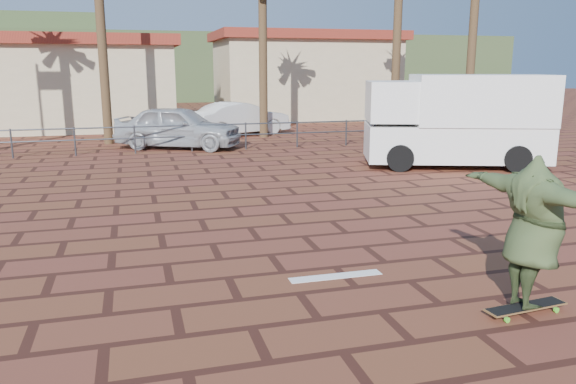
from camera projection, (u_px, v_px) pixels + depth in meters
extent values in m
plane|color=brown|center=(270.00, 255.00, 9.20)|extent=(120.00, 120.00, 0.00)
cube|color=white|center=(336.00, 276.00, 8.26)|extent=(1.40, 0.22, 0.01)
cylinder|color=#47494F|center=(12.00, 144.00, 18.81)|extent=(0.06, 0.06, 1.00)
cylinder|color=#47494F|center=(75.00, 142.00, 19.33)|extent=(0.06, 0.06, 1.00)
cylinder|color=#47494F|center=(135.00, 140.00, 19.86)|extent=(0.06, 0.06, 1.00)
cylinder|color=#47494F|center=(192.00, 138.00, 20.38)|extent=(0.06, 0.06, 1.00)
cylinder|color=#47494F|center=(246.00, 136.00, 20.90)|extent=(0.06, 0.06, 1.00)
cylinder|color=#47494F|center=(297.00, 134.00, 21.42)|extent=(0.06, 0.06, 1.00)
cylinder|color=#47494F|center=(346.00, 133.00, 21.95)|extent=(0.06, 0.06, 1.00)
cylinder|color=#47494F|center=(393.00, 131.00, 22.47)|extent=(0.06, 0.06, 1.00)
cylinder|color=#47494F|center=(437.00, 130.00, 22.99)|extent=(0.06, 0.06, 1.00)
cylinder|color=#47494F|center=(480.00, 128.00, 23.51)|extent=(0.06, 0.06, 1.00)
cylinder|color=#47494F|center=(191.00, 125.00, 20.28)|extent=(24.00, 0.05, 0.05)
cylinder|color=#47494F|center=(192.00, 136.00, 20.37)|extent=(24.00, 0.05, 0.05)
cylinder|color=brown|center=(102.00, 38.00, 21.63)|extent=(0.36, 0.36, 8.20)
cylinder|color=brown|center=(263.00, 61.00, 23.98)|extent=(0.36, 0.36, 6.50)
cylinder|color=brown|center=(397.00, 46.00, 23.87)|extent=(0.36, 0.36, 7.80)
cylinder|color=brown|center=(473.00, 33.00, 23.60)|extent=(0.36, 0.36, 8.80)
cube|color=beige|center=(48.00, 88.00, 27.89)|extent=(12.00, 7.00, 4.00)
cube|color=maroon|center=(44.00, 41.00, 27.40)|extent=(12.60, 7.60, 0.50)
cube|color=beige|center=(305.00, 80.00, 33.37)|extent=(10.00, 6.00, 4.50)
cube|color=maroon|center=(305.00, 37.00, 32.83)|extent=(10.60, 6.60, 0.50)
cube|color=#384C28|center=(150.00, 67.00, 55.57)|extent=(70.00, 18.00, 6.00)
cube|color=olive|center=(526.00, 307.00, 6.98)|extent=(1.14, 0.36, 0.02)
cube|color=black|center=(526.00, 306.00, 6.98)|extent=(1.10, 0.33, 0.00)
cube|color=silver|center=(501.00, 314.00, 6.85)|extent=(0.08, 0.19, 0.03)
cube|color=silver|center=(549.00, 304.00, 7.13)|extent=(0.08, 0.19, 0.03)
cylinder|color=#54C92A|center=(507.00, 320.00, 6.76)|extent=(0.07, 0.04, 0.07)
cylinder|color=#54C92A|center=(494.00, 312.00, 6.96)|extent=(0.07, 0.04, 0.07)
cylinder|color=#54C92A|center=(556.00, 310.00, 7.03)|extent=(0.07, 0.04, 0.07)
cylinder|color=#54C92A|center=(542.00, 303.00, 7.24)|extent=(0.07, 0.04, 0.07)
imported|color=#3A4B28|center=(533.00, 233.00, 6.77)|extent=(0.83, 2.38, 1.90)
cube|color=white|center=(454.00, 142.00, 17.33)|extent=(5.80, 3.79, 1.10)
cube|color=white|center=(480.00, 100.00, 17.01)|extent=(4.51, 3.44, 1.49)
cube|color=white|center=(394.00, 101.00, 17.16)|extent=(2.21, 2.59, 1.20)
cube|color=black|center=(372.00, 116.00, 17.29)|extent=(0.60, 1.62, 0.65)
cylinder|color=black|center=(400.00, 158.00, 16.48)|extent=(0.84, 0.52, 0.80)
cylinder|color=black|center=(391.00, 148.00, 18.52)|extent=(0.84, 0.52, 0.80)
cylinder|color=black|center=(517.00, 159.00, 16.30)|extent=(0.84, 0.52, 0.80)
cylinder|color=black|center=(495.00, 149.00, 18.34)|extent=(0.84, 0.52, 0.80)
imported|color=#ADB0B4|center=(178.00, 127.00, 21.15)|extent=(5.08, 3.79, 1.61)
imported|color=silver|center=(240.00, 119.00, 25.25)|extent=(4.77, 2.99, 1.48)
cylinder|color=gray|center=(382.00, 115.00, 22.20)|extent=(0.06, 0.06, 2.32)
cube|color=#193FB2|center=(383.00, 91.00, 21.99)|extent=(0.48, 0.07, 0.47)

